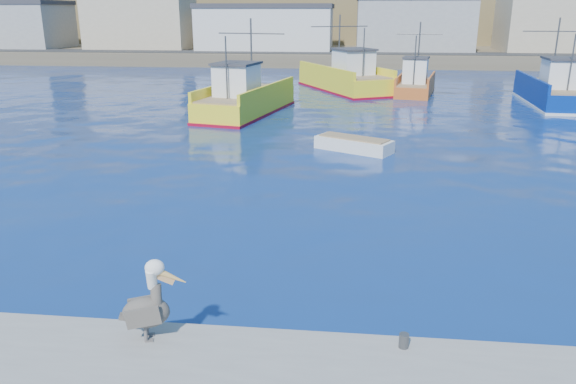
# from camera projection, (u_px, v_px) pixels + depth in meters

# --- Properties ---
(ground) EXTENTS (260.00, 260.00, 0.00)m
(ground) POSITION_uv_depth(u_px,v_px,m) (276.00, 284.00, 14.87)
(ground) COLOR navy
(ground) RESTS_ON ground
(dock_bollards) EXTENTS (36.20, 0.20, 0.30)m
(dock_bollards) POSITION_uv_depth(u_px,v_px,m) (284.00, 333.00, 11.39)
(dock_bollards) COLOR #4C4C4C
(dock_bollards) RESTS_ON dock
(trawler_yellow_a) EXTENTS (5.78, 11.18, 6.43)m
(trawler_yellow_a) POSITION_uv_depth(u_px,v_px,m) (245.00, 99.00, 38.75)
(trawler_yellow_a) COLOR yellow
(trawler_yellow_a) RESTS_ON ground
(trawler_yellow_b) EXTENTS (9.00, 12.32, 6.57)m
(trawler_yellow_b) POSITION_uv_depth(u_px,v_px,m) (345.00, 79.00, 50.05)
(trawler_yellow_b) COLOR yellow
(trawler_yellow_b) RESTS_ON ground
(trawler_blue) EXTENTS (5.11, 10.84, 6.43)m
(trawler_blue) POSITION_uv_depth(u_px,v_px,m) (555.00, 92.00, 42.54)
(trawler_blue) COLOR navy
(trawler_blue) RESTS_ON ground
(boat_orange) EXTENTS (4.15, 7.70, 5.95)m
(boat_orange) POSITION_uv_depth(u_px,v_px,m) (415.00, 83.00, 47.78)
(boat_orange) COLOR #BF5820
(boat_orange) RESTS_ON ground
(skiff_mid) EXTENTS (4.14, 3.12, 0.86)m
(skiff_mid) POSITION_uv_depth(u_px,v_px,m) (354.00, 145.00, 28.81)
(skiff_mid) COLOR silver
(skiff_mid) RESTS_ON ground
(pelican) EXTENTS (1.41, 0.77, 1.74)m
(pelican) POSITION_uv_depth(u_px,v_px,m) (148.00, 306.00, 11.28)
(pelican) COLOR #595451
(pelican) RESTS_ON dock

